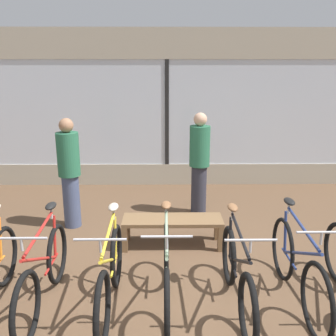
% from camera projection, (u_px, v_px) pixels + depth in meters
% --- Properties ---
extents(ground_plane, '(24.00, 24.00, 0.00)m').
position_uv_depth(ground_plane, '(170.00, 289.00, 4.30)').
color(ground_plane, brown).
extents(shop_back_wall, '(12.00, 0.08, 3.20)m').
position_uv_depth(shop_back_wall, '(167.00, 108.00, 7.67)').
color(shop_back_wall, '#B2A893').
rests_on(shop_back_wall, ground_plane).
extents(bicycle_left, '(0.46, 1.72, 1.03)m').
position_uv_depth(bicycle_left, '(44.00, 274.00, 3.90)').
color(bicycle_left, black).
rests_on(bicycle_left, ground_plane).
extents(bicycle_center_left, '(0.46, 1.73, 1.04)m').
position_uv_depth(bicycle_center_left, '(110.00, 276.00, 3.84)').
color(bicycle_center_left, black).
rests_on(bicycle_center_left, ground_plane).
extents(bicycle_center, '(0.46, 1.72, 1.03)m').
position_uv_depth(bicycle_center, '(166.00, 272.00, 3.93)').
color(bicycle_center, black).
rests_on(bicycle_center, ground_plane).
extents(bicycle_center_right, '(0.46, 1.71, 1.03)m').
position_uv_depth(bicycle_center_right, '(237.00, 276.00, 3.87)').
color(bicycle_center_right, black).
rests_on(bicycle_center_right, ground_plane).
extents(bicycle_right, '(0.46, 1.77, 1.05)m').
position_uv_depth(bicycle_right, '(297.00, 268.00, 3.97)').
color(bicycle_right, black).
rests_on(bicycle_right, ground_plane).
extents(display_bench, '(1.40, 0.44, 0.41)m').
position_uv_depth(display_bench, '(173.00, 223.00, 5.26)').
color(display_bench, brown).
rests_on(display_bench, ground_plane).
extents(customer_near_rack, '(0.43, 0.43, 1.75)m').
position_uv_depth(customer_near_rack, '(199.00, 162.00, 6.27)').
color(customer_near_rack, '#2D2D38').
rests_on(customer_near_rack, ground_plane).
extents(customer_by_window, '(0.42, 0.42, 1.73)m').
position_uv_depth(customer_by_window, '(69.00, 171.00, 5.76)').
color(customer_by_window, '#424C6B').
rests_on(customer_by_window, ground_plane).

